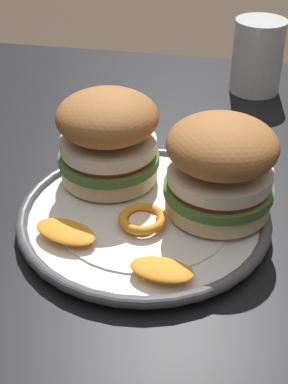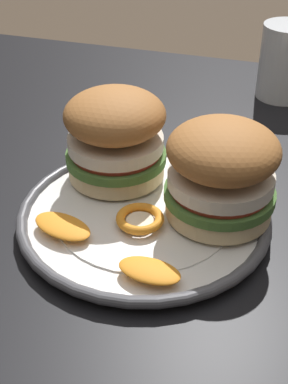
% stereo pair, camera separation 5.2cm
% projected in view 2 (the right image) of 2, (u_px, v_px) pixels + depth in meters
% --- Properties ---
extents(dining_table, '(1.37, 1.01, 0.77)m').
position_uv_depth(dining_table, '(117.00, 289.00, 0.63)').
color(dining_table, black).
rests_on(dining_table, ground).
extents(dinner_plate, '(0.26, 0.26, 0.02)m').
position_uv_depth(dinner_plate, '(144.00, 216.00, 0.57)').
color(dinner_plate, white).
rests_on(dinner_plate, dining_table).
extents(sandwich_half_left, '(0.14, 0.14, 0.10)m').
position_uv_depth(sandwich_half_left, '(115.00, 134.00, 0.59)').
color(sandwich_half_left, beige).
rests_on(sandwich_half_left, dinner_plate).
extents(sandwich_half_right, '(0.12, 0.12, 0.10)m').
position_uv_depth(sandwich_half_right, '(222.00, 170.00, 0.53)').
color(sandwich_half_right, beige).
rests_on(sandwich_half_right, dinner_plate).
extents(orange_peel_curled, '(0.06, 0.06, 0.01)m').
position_uv_depth(orange_peel_curled, '(140.00, 219.00, 0.55)').
color(orange_peel_curled, orange).
rests_on(orange_peel_curled, dinner_plate).
extents(orange_peel_strip_long, '(0.07, 0.05, 0.01)m').
position_uv_depth(orange_peel_strip_long, '(62.00, 226.00, 0.54)').
color(orange_peel_strip_long, orange).
rests_on(orange_peel_strip_long, dinner_plate).
extents(orange_peel_strip_short, '(0.06, 0.04, 0.01)m').
position_uv_depth(orange_peel_strip_short, '(150.00, 270.00, 0.48)').
color(orange_peel_strip_short, orange).
rests_on(orange_peel_strip_short, dinner_plate).
extents(drinking_glass, '(0.08, 0.08, 0.11)m').
position_uv_depth(drinking_glass, '(284.00, 67.00, 0.81)').
color(drinking_glass, white).
rests_on(drinking_glass, dining_table).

